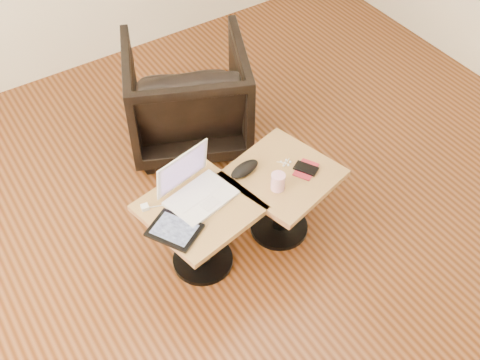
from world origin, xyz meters
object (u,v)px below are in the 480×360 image
side_table_right (282,188)px  laptop (195,189)px  striped_cup (278,182)px  side_table_left (200,221)px  armchair (187,95)px

side_table_right → laptop: size_ratio=1.64×
laptop → striped_cup: size_ratio=3.98×
side_table_left → striped_cup: bearing=-27.0°
armchair → side_table_left: bearing=87.9°
side_table_left → side_table_right: 0.47m
striped_cup → armchair: armchair is taller
side_table_left → armchair: armchair is taller
laptop → armchair: (0.42, 0.84, -0.16)m
side_table_left → striped_cup: 0.43m
striped_cup → armchair: bearing=87.1°
side_table_right → armchair: (-0.03, 0.95, -0.00)m
side_table_left → side_table_right: same height
side_table_left → laptop: size_ratio=1.58×
striped_cup → side_table_left: bearing=164.5°
striped_cup → armchair: size_ratio=0.12×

